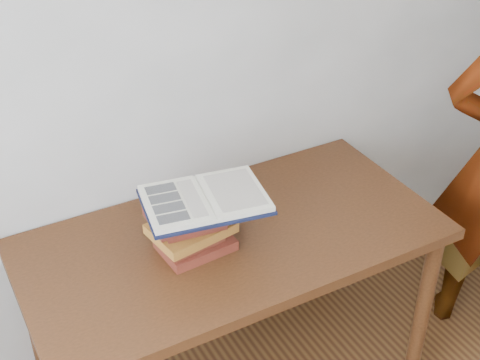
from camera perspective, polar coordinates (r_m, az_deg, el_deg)
desk at (r=2.35m, az=-0.61°, el=-6.56°), size 1.44×0.72×0.77m
book_stack at (r=2.18m, az=-4.14°, el=-3.98°), size 0.28×0.22×0.18m
open_book at (r=2.11m, az=-3.00°, el=-1.66°), size 0.43×0.33×0.03m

